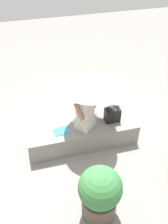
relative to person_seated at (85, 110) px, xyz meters
name	(u,v)px	position (x,y,z in m)	size (l,w,h in m)	color
ground_plane	(83,142)	(-0.05, 0.00, -0.82)	(14.00, 14.00, 0.00)	gray
stone_bench	(83,135)	(-0.05, 0.00, -0.61)	(2.08, 0.59, 0.44)	gray
person_seated	(85,110)	(0.00, 0.00, 0.00)	(0.48, 0.46, 0.90)	beige
parasol	(90,82)	(0.10, 0.05, 0.55)	(0.98, 0.98, 1.08)	#B7B7BC
handbag_black	(112,115)	(0.54, 0.03, -0.24)	(0.28, 0.21, 0.30)	black
magazine	(61,131)	(-0.47, -0.03, -0.38)	(0.28, 0.20, 0.01)	#339ED1
planter_far	(100,193)	(-0.17, -1.47, -0.31)	(0.63, 0.63, 0.96)	brown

